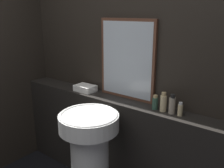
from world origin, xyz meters
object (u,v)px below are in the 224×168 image
(shampoo_bottle, at_px, (155,103))
(lotion_bottle, at_px, (172,105))
(mirror, at_px, (127,60))
(pedestal_sink, at_px, (90,156))
(body_wash_bottle, at_px, (180,109))
(conditioner_bottle, at_px, (163,103))
(towel_stack, at_px, (85,88))

(shampoo_bottle, height_order, lotion_bottle, lotion_bottle)
(mirror, height_order, lotion_bottle, mirror)
(mirror, relative_size, lotion_bottle, 4.53)
(pedestal_sink, height_order, body_wash_bottle, body_wash_bottle)
(shampoo_bottle, distance_m, lotion_bottle, 0.15)
(pedestal_sink, height_order, mirror, mirror)
(mirror, distance_m, lotion_bottle, 0.59)
(conditioner_bottle, distance_m, body_wash_bottle, 0.15)
(lotion_bottle, distance_m, body_wash_bottle, 0.07)
(body_wash_bottle, bearing_deg, mirror, 170.79)
(lotion_bottle, bearing_deg, towel_stack, 180.00)
(towel_stack, bearing_deg, mirror, 11.80)
(conditioner_bottle, bearing_deg, mirror, 167.73)
(mirror, relative_size, shampoo_bottle, 5.93)
(body_wash_bottle, bearing_deg, shampoo_bottle, 180.00)
(towel_stack, relative_size, conditioner_bottle, 1.31)
(shampoo_bottle, distance_m, conditioner_bottle, 0.08)
(pedestal_sink, height_order, conditioner_bottle, conditioner_bottle)
(mirror, bearing_deg, lotion_bottle, -10.46)
(mirror, xyz_separation_m, towel_stack, (-0.45, -0.09, -0.33))
(mirror, relative_size, conditioner_bottle, 4.51)
(lotion_bottle, bearing_deg, shampoo_bottle, 180.00)
(conditioner_bottle, bearing_deg, shampoo_bottle, 180.00)
(pedestal_sink, bearing_deg, body_wash_bottle, 35.43)
(pedestal_sink, relative_size, lotion_bottle, 5.76)
(lotion_bottle, bearing_deg, pedestal_sink, -141.09)
(towel_stack, distance_m, lotion_bottle, 0.95)
(pedestal_sink, height_order, towel_stack, towel_stack)
(lotion_bottle, bearing_deg, mirror, 169.54)
(towel_stack, bearing_deg, shampoo_bottle, 0.00)
(pedestal_sink, xyz_separation_m, body_wash_bottle, (0.59, 0.42, 0.43))
(mirror, bearing_deg, towel_stack, -168.20)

